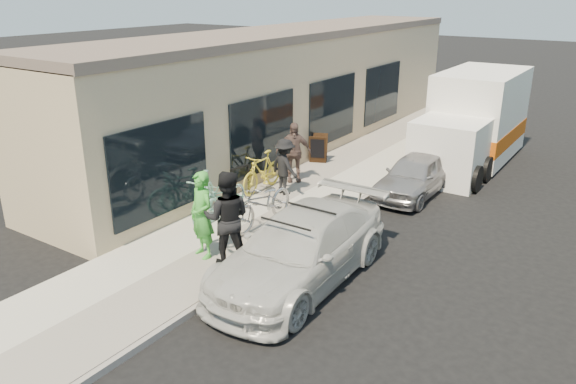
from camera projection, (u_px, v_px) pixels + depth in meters
The scene contains 17 objects.
ground at pixel (285, 270), 11.75m from camera, with size 120.00×120.00×0.00m, color black.
sidewalk at pixel (286, 204), 15.10m from camera, with size 3.00×34.00×0.15m, color #B8B5A6.
curb at pixel (337, 217), 14.29m from camera, with size 0.12×34.00×0.13m, color gray.
storefront at pixel (290, 90), 19.98m from camera, with size 3.60×20.00×4.22m.
bike_rack at pixel (240, 179), 15.10m from camera, with size 0.18×0.65×0.93m.
sandwich_board at pixel (318, 148), 18.30m from camera, with size 0.73×0.74×0.91m.
sedan_white at pixel (300, 249), 11.11m from camera, with size 2.07×4.89×1.45m.
sedan_silver at pixel (414, 175), 15.80m from camera, with size 1.38×3.43×1.17m, color gray.
moving_truck at pixel (474, 124), 18.56m from camera, with size 2.35×6.09×2.98m.
tandem_bike at pixel (263, 203), 13.41m from camera, with size 0.76×2.17×1.14m, color #ACACAE.
woman_rider at pixel (202, 215), 11.74m from camera, with size 0.69×0.45×1.89m, color green.
man_standing at pixel (227, 218), 11.41m from camera, with size 0.98×0.76×2.02m, color black.
cruiser_bike_a at pixel (203, 196), 13.88m from camera, with size 0.53×1.88×1.13m, color #89CCB2.
cruiser_bike_b at pixel (225, 196), 14.12m from camera, with size 0.63×1.80×0.94m, color #89CCB2.
cruiser_bike_c at pixel (262, 172), 15.74m from camera, with size 0.52×1.84×1.10m, color yellow.
bystander_a at pixel (285, 167), 15.42m from camera, with size 1.01×0.58×1.57m, color black.
bystander_b at pixel (293, 152), 16.39m from camera, with size 1.04×0.43×1.77m, color brown.
Camera 1 is at (5.91, -8.63, 5.60)m, focal length 35.00 mm.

